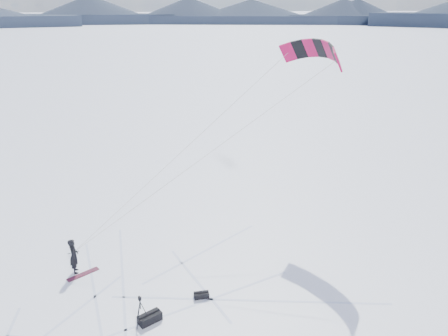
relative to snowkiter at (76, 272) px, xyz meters
name	(u,v)px	position (x,y,z in m)	size (l,w,h in m)	color
ground	(121,312)	(1.67, -3.89, 0.00)	(1800.00, 1800.00, 0.00)	white
horizon_hills	(113,226)	(1.67, -3.89, 4.18)	(704.00, 705.94, 9.72)	#1D2136
snow_tracks	(110,326)	(1.11, -4.61, 0.00)	(17.62, 14.39, 0.01)	silver
snowkiter	(76,272)	(0.00, 0.00, 0.00)	(0.66, 0.43, 1.82)	black
snowboard	(83,274)	(0.31, -0.38, 0.02)	(1.60, 0.30, 0.04)	maroon
tripod	(140,307)	(2.38, -4.89, 0.85)	(0.65, 0.68, 1.31)	black
gear_bag_a	(150,318)	(2.73, -4.90, 0.19)	(1.07, 0.75, 0.44)	black
gear_bag_b	(201,295)	(5.23, -4.12, 0.13)	(0.72, 0.43, 0.31)	black
power_kite	(314,54)	(14.08, 2.16, 9.85)	(15.21, 4.95, 9.57)	#B00A43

